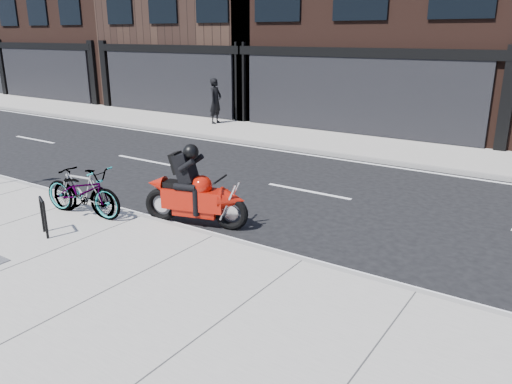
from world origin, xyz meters
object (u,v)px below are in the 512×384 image
Objects in this scene: bicycle_front at (83,191)px; bike_rack at (43,214)px; pedestrian at (216,101)px; motorcycle at (199,193)px; bicycle_rear at (83,192)px.

bike_rack is at bearing -172.47° from bicycle_front.
bike_rack is at bearing -163.14° from pedestrian.
motorcycle is 12.16m from pedestrian.
bicycle_front is at bearing -162.28° from pedestrian.
pedestrian is (-4.95, 10.91, 0.44)m from bicycle_front.
pedestrian is at bearing 113.52° from bike_rack.
bicycle_front is 1.17× the size of bicycle_rear.
motorcycle reaches higher than bicycle_front.
bicycle_front is 0.88× the size of motorcycle.
pedestrian is (-5.27, 12.10, 0.54)m from bike_rack.
bicycle_front is at bearing 82.16° from bicycle_rear.
bicycle_rear is at bearing 82.44° from bicycle_front.
bike_rack is 3.07m from motorcycle.
bicycle_rear is 11.98m from pedestrian.
bike_rack is 13.20m from pedestrian.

